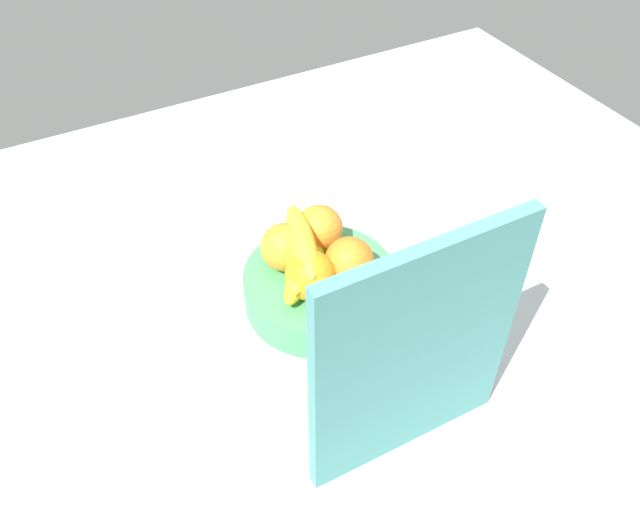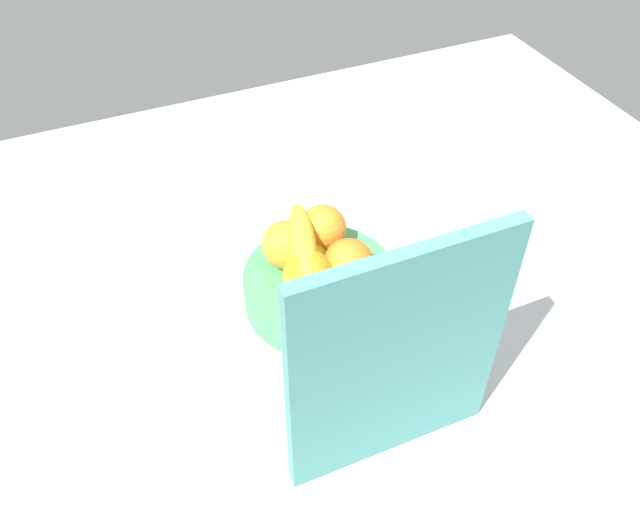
% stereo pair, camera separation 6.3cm
% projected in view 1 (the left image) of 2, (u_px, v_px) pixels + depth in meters
% --- Properties ---
extents(ground_plane, '(1.80, 1.40, 0.03)m').
position_uv_depth(ground_plane, '(307.00, 308.00, 1.10)').
color(ground_plane, '#AFB5BB').
extents(fruit_bowl, '(0.25, 0.25, 0.06)m').
position_uv_depth(fruit_bowl, '(320.00, 288.00, 1.08)').
color(fruit_bowl, '#4A9D61').
rests_on(fruit_bowl, ground_plane).
extents(orange_front_left, '(0.08, 0.08, 0.08)m').
position_uv_depth(orange_front_left, '(349.00, 262.00, 1.02)').
color(orange_front_left, orange).
rests_on(orange_front_left, fruit_bowl).
extents(orange_front_right, '(0.08, 0.08, 0.08)m').
position_uv_depth(orange_front_right, '(319.00, 228.00, 1.08)').
color(orange_front_right, orange).
rests_on(orange_front_right, fruit_bowl).
extents(orange_center, '(0.08, 0.08, 0.08)m').
position_uv_depth(orange_center, '(285.00, 247.00, 1.04)').
color(orange_center, orange).
rests_on(orange_center, fruit_bowl).
extents(orange_back_left, '(0.08, 0.08, 0.08)m').
position_uv_depth(orange_back_left, '(310.00, 275.00, 1.00)').
color(orange_back_left, orange).
rests_on(orange_back_left, fruit_bowl).
extents(banana_bunch, '(0.15, 0.17, 0.08)m').
position_uv_depth(banana_bunch, '(302.00, 254.00, 1.03)').
color(banana_bunch, yellow).
rests_on(banana_bunch, fruit_bowl).
extents(cutting_board, '(0.28, 0.02, 0.36)m').
position_uv_depth(cutting_board, '(418.00, 356.00, 0.79)').
color(cutting_board, teal).
rests_on(cutting_board, ground_plane).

